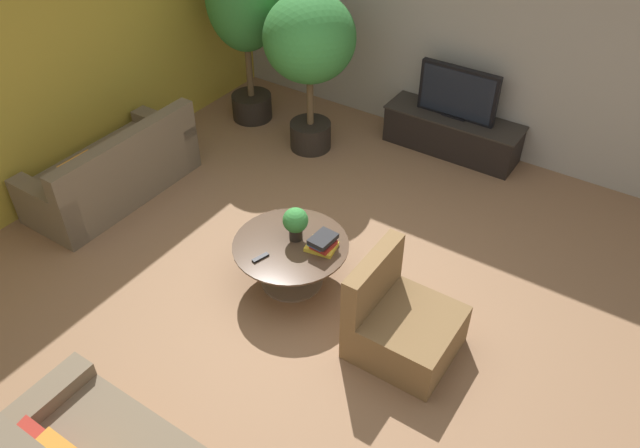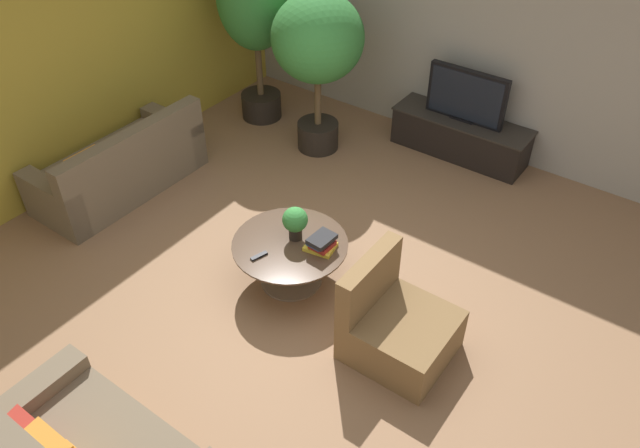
% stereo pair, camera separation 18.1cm
% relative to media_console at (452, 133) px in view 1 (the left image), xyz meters
% --- Properties ---
extents(ground_plane, '(24.00, 24.00, 0.00)m').
position_rel_media_console_xyz_m(ground_plane, '(-0.03, -2.94, -0.25)').
color(ground_plane, '#8C6647').
extents(back_wall_stone, '(7.40, 0.12, 3.00)m').
position_rel_media_console_xyz_m(back_wall_stone, '(-0.03, 0.32, 1.25)').
color(back_wall_stone, '#A39E93').
rests_on(back_wall_stone, ground).
extents(side_wall_left, '(0.12, 7.40, 3.00)m').
position_rel_media_console_xyz_m(side_wall_left, '(-3.29, -2.74, 1.25)').
color(side_wall_left, gold).
rests_on(side_wall_left, ground).
extents(media_console, '(1.63, 0.50, 0.47)m').
position_rel_media_console_xyz_m(media_console, '(0.00, 0.00, 0.00)').
color(media_console, black).
rests_on(media_console, ground).
extents(television, '(0.94, 0.13, 0.61)m').
position_rel_media_console_xyz_m(television, '(-0.00, -0.00, 0.53)').
color(television, black).
rests_on(television, media_console).
extents(coffee_table, '(1.05, 1.05, 0.46)m').
position_rel_media_console_xyz_m(coffee_table, '(-0.28, -2.91, 0.08)').
color(coffee_table, '#756656').
rests_on(coffee_table, ground).
extents(couch_by_wall, '(0.84, 1.87, 0.84)m').
position_rel_media_console_xyz_m(couch_by_wall, '(-2.68, -2.85, 0.04)').
color(couch_by_wall, brown).
rests_on(couch_by_wall, ground).
extents(armchair_wicker, '(0.80, 0.76, 0.86)m').
position_rel_media_console_xyz_m(armchair_wicker, '(0.91, -3.05, 0.03)').
color(armchair_wicker, brown).
rests_on(armchair_wicker, ground).
extents(potted_palm_tall, '(0.90, 0.90, 2.22)m').
position_rel_media_console_xyz_m(potted_palm_tall, '(-2.51, -0.69, 1.22)').
color(potted_palm_tall, black).
rests_on(potted_palm_tall, ground).
extents(potted_palm_corner, '(1.03, 1.03, 1.89)m').
position_rel_media_console_xyz_m(potted_palm_corner, '(-1.46, -0.87, 1.06)').
color(potted_palm_corner, black).
rests_on(potted_palm_corner, ground).
extents(potted_plant_tabletop, '(0.23, 0.23, 0.33)m').
position_rel_media_console_xyz_m(potted_plant_tabletop, '(-0.28, -2.82, 0.40)').
color(potted_plant_tabletop, black).
rests_on(potted_plant_tabletop, coffee_table).
extents(book_stack, '(0.29, 0.27, 0.15)m').
position_rel_media_console_xyz_m(book_stack, '(-0.01, -2.81, 0.28)').
color(book_stack, gold).
rests_on(book_stack, coffee_table).
extents(remote_black, '(0.08, 0.16, 0.02)m').
position_rel_media_console_xyz_m(remote_black, '(-0.38, -3.21, 0.22)').
color(remote_black, black).
rests_on(remote_black, coffee_table).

